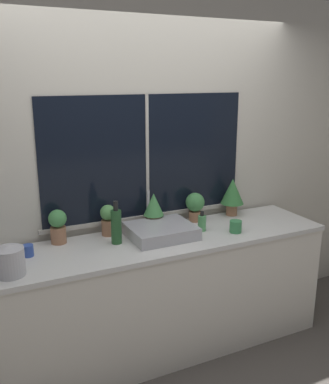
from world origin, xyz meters
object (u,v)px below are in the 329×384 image
at_px(potted_plant_left, 108,219).
at_px(mug_green, 236,227).
at_px(potted_plant_far_left, 58,225).
at_px(soap_bottle, 202,223).
at_px(potted_plant_far_right, 232,193).
at_px(mug_blue, 28,251).
at_px(sink, 161,231).
at_px(kettle, 10,261).
at_px(potted_plant_center, 154,209).
at_px(potted_plant_right, 195,205).
at_px(bottle_tall, 116,226).

xyz_separation_m(potted_plant_left, mug_green, (0.89, -0.36, -0.08)).
bearing_deg(potted_plant_far_left, soap_bottle, -12.11).
bearing_deg(mug_green, soap_bottle, 146.72).
bearing_deg(potted_plant_far_right, potted_plant_left, -180.00).
relative_size(mug_blue, mug_green, 0.85).
xyz_separation_m(potted_plant_far_right, soap_bottle, (-0.43, -0.22, -0.13)).
relative_size(potted_plant_far_left, potted_plant_far_right, 0.78).
bearing_deg(mug_green, sink, 163.48).
height_order(mug_green, kettle, kettle).
height_order(potted_plant_far_left, kettle, potted_plant_far_left).
bearing_deg(potted_plant_far_right, mug_blue, -175.14).
height_order(sink, mug_blue, sink).
distance_m(sink, potted_plant_center, 0.23).
distance_m(potted_plant_left, soap_bottle, 0.71).
bearing_deg(mug_green, potted_plant_right, 112.21).
relative_size(potted_plant_far_left, potted_plant_left, 1.06).
bearing_deg(mug_blue, potted_plant_center, 8.47).
bearing_deg(soap_bottle, potted_plant_left, 161.62).
xyz_separation_m(soap_bottle, mug_blue, (-1.28, 0.08, -0.03)).
distance_m(potted_plant_far_right, kettle, 1.89).
height_order(potted_plant_center, potted_plant_right, potted_plant_center).
bearing_deg(potted_plant_center, kettle, -160.74).
height_order(soap_bottle, mug_blue, soap_bottle).
bearing_deg(mug_green, potted_plant_far_left, 163.85).
distance_m(soap_bottle, mug_blue, 1.28).
bearing_deg(mug_blue, bottle_tall, -3.55).
bearing_deg(potted_plant_left, potted_plant_far_left, -180.00).
bearing_deg(mug_green, potted_plant_left, 157.70).
height_order(potted_plant_right, bottle_tall, bottle_tall).
height_order(sink, potted_plant_far_right, potted_plant_far_right).
relative_size(sink, mug_green, 5.14).
bearing_deg(potted_plant_far_left, mug_green, -16.15).
bearing_deg(potted_plant_far_right, soap_bottle, -152.20).
distance_m(potted_plant_left, kettle, 0.84).
bearing_deg(potted_plant_far_right, mug_green, -120.18).
bearing_deg(potted_plant_left, bottle_tall, -90.13).
xyz_separation_m(potted_plant_far_right, bottle_tall, (-1.10, -0.18, -0.06)).
relative_size(potted_plant_far_left, mug_blue, 3.17).
distance_m(bottle_tall, mug_green, 0.91).
height_order(potted_plant_right, potted_plant_far_right, potted_plant_far_right).
distance_m(sink, mug_blue, 0.94).
relative_size(potted_plant_left, potted_plant_right, 0.99).
bearing_deg(potted_plant_far_left, mug_blue, -148.03).
relative_size(sink, potted_plant_center, 1.70).
xyz_separation_m(sink, mug_blue, (-0.94, 0.06, -0.01)).
xyz_separation_m(potted_plant_far_left, potted_plant_right, (1.11, 0.00, 0.01)).
xyz_separation_m(potted_plant_right, potted_plant_far_right, (0.36, 0.00, 0.06)).
xyz_separation_m(potted_plant_right, kettle, (-1.48, -0.39, -0.05)).
distance_m(potted_plant_far_left, mug_green, 1.31).
xyz_separation_m(potted_plant_left, soap_bottle, (0.68, -0.22, -0.06)).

